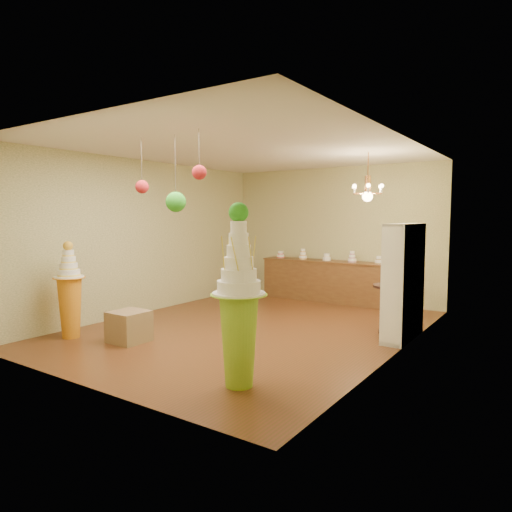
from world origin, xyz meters
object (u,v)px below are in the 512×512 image
Objects in this scene: pedestal_green at (239,315)px; sideboard at (326,280)px; pedestal_orange at (70,299)px; round_table at (392,302)px.

sideboard is (-1.40, 5.23, -0.33)m from pedestal_green.
pedestal_green is 1.35× the size of pedestal_orange.
sideboard is 2.88m from round_table.
pedestal_green reaches higher than round_table.
pedestal_green is 3.35m from round_table.
sideboard reaches higher than round_table.
round_table is (0.70, 3.27, -0.30)m from pedestal_green.
round_table is (4.12, 3.09, -0.10)m from pedestal_orange.
sideboard is at bearing 68.28° from pedestal_orange.
pedestal_green is at bearing -75.00° from sideboard.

